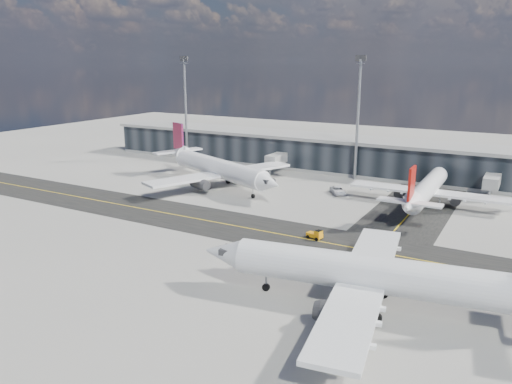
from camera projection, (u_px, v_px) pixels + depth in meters
ground at (257, 239)px, 79.57m from camera, size 300.00×300.00×0.00m
taxiway_lanes at (307, 225)px, 86.76m from camera, size 180.00×63.00×0.03m
terminal_concourse at (365, 158)px, 124.79m from camera, size 152.00×19.80×8.80m
floodlight_masts at (358, 114)px, 116.04m from camera, size 102.50×0.70×28.90m
airliner_af at (217, 168)px, 112.60m from camera, size 40.95×35.39×12.66m
airliner_redtail at (426, 189)px, 96.63m from camera, size 30.28×35.61×10.59m
airliner_near at (378, 275)px, 56.17m from camera, size 42.77×36.62×12.68m
baggage_tug at (316, 235)px, 79.41m from camera, size 2.80×1.88×1.61m
service_van at (338, 190)px, 106.55m from camera, size 5.32×6.04×1.55m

